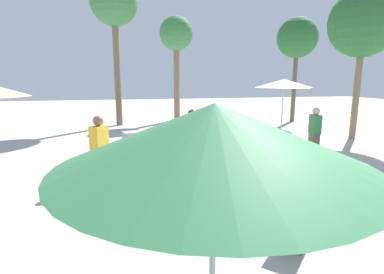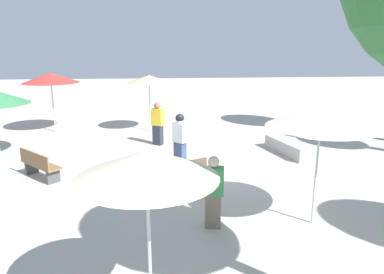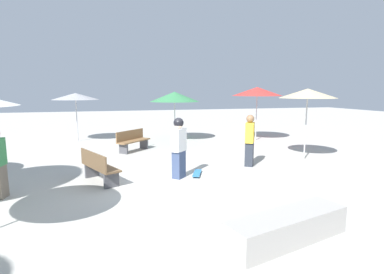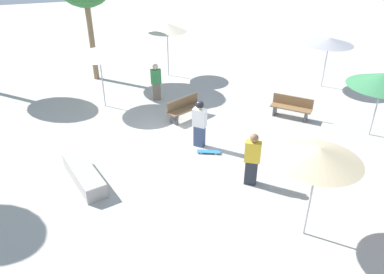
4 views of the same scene
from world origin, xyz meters
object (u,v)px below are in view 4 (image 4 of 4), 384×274
object	(u,v)px
shade_umbrella_grey	(329,41)
concrete_ledge	(84,175)
shade_umbrella_tan	(319,155)
bench_near	(185,109)
skateboard	(209,152)
shade_umbrella_green	(384,80)
shade_umbrella_white	(99,51)
skater_main	(200,122)
bystander_far	(252,159)
bench_far	(291,107)
shade_umbrella_cream	(167,27)
bystander_watching	(156,82)

from	to	relation	value
shade_umbrella_grey	concrete_ledge	bearing A→B (deg)	20.78
shade_umbrella_tan	bench_near	bearing A→B (deg)	-82.36
skateboard	shade_umbrella_grey	distance (m)	8.52
skateboard	shade_umbrella_green	bearing A→B (deg)	16.68
shade_umbrella_grey	shade_umbrella_green	distance (m)	4.74
concrete_ledge	shade_umbrella_green	distance (m)	10.41
shade_umbrella_green	shade_umbrella_grey	bearing A→B (deg)	-103.82
shade_umbrella_white	concrete_ledge	bearing A→B (deg)	76.78
shade_umbrella_white	skater_main	bearing A→B (deg)	122.25
bystander_far	skater_main	bearing A→B (deg)	-41.86
bench_far	shade_umbrella_green	bearing A→B (deg)	177.86
bench_near	bench_far	bearing A→B (deg)	138.35
shade_umbrella_cream	bystander_far	distance (m)	9.80
concrete_ledge	bench_near	size ratio (longest dim) A/B	1.43
concrete_ledge	bystander_watching	size ratio (longest dim) A/B	1.43
skateboard	shade_umbrella_tan	distance (m)	4.97
skater_main	shade_umbrella_white	world-z (taller)	shade_umbrella_white
skateboard	shade_umbrella_cream	xyz separation A→B (m)	(-0.66, -7.71, 2.37)
skateboard	bystander_far	bearing A→B (deg)	-50.28
bystander_watching	shade_umbrella_white	bearing A→B (deg)	-172.29
shade_umbrella_tan	bystander_far	bearing A→B (deg)	-81.44
bench_near	concrete_ledge	bearing A→B (deg)	11.59
shade_umbrella_white	bystander_far	size ratio (longest dim) A/B	1.52
skateboard	shade_umbrella_grey	xyz separation A→B (m)	(-7.23, -3.97, 2.12)
shade_umbrella_white	shade_umbrella_tan	bearing A→B (deg)	112.58
shade_umbrella_grey	shade_umbrella_tan	bearing A→B (deg)	52.81
shade_umbrella_white	bystander_watching	world-z (taller)	shade_umbrella_white
bench_far	bystander_far	xyz separation A→B (m)	(3.48, 3.50, 0.41)
shade_umbrella_tan	bystander_watching	size ratio (longest dim) A/B	1.55
shade_umbrella_cream	shade_umbrella_tan	size ratio (longest dim) A/B	1.04
shade_umbrella_cream	shade_umbrella_green	bearing A→B (deg)	123.10
shade_umbrella_tan	bystander_watching	xyz separation A→B (m)	(1.58, -9.22, -1.54)
skater_main	concrete_ledge	size ratio (longest dim) A/B	0.73
concrete_ledge	shade_umbrella_white	bearing A→B (deg)	-103.22
bench_near	shade_umbrella_tan	distance (m)	7.37
shade_umbrella_tan	skater_main	bearing A→B (deg)	-77.38
bench_far	shade_umbrella_tan	bearing A→B (deg)	106.91
skater_main	shade_umbrella_cream	world-z (taller)	shade_umbrella_cream
skateboard	bench_near	size ratio (longest dim) A/B	0.50
skateboard	concrete_ledge	world-z (taller)	concrete_ledge
concrete_ledge	shade_umbrella_tan	world-z (taller)	shade_umbrella_tan
skater_main	skateboard	bearing A→B (deg)	-32.27
concrete_ledge	shade_umbrella_white	world-z (taller)	shade_umbrella_white
bench_near	bystander_far	size ratio (longest dim) A/B	0.97
skateboard	bystander_watching	xyz separation A→B (m)	(0.63, -4.92, 0.76)
skater_main	shade_umbrella_white	bearing A→B (deg)	166.56
shade_umbrella_green	shade_umbrella_tan	xyz separation A→B (m)	(5.15, 3.67, 0.19)
skater_main	bystander_watching	xyz separation A→B (m)	(0.49, -4.34, -0.11)
skateboard	bystander_watching	size ratio (longest dim) A/B	0.50
skater_main	shade_umbrella_cream	xyz separation A→B (m)	(-0.80, -7.14, 1.50)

